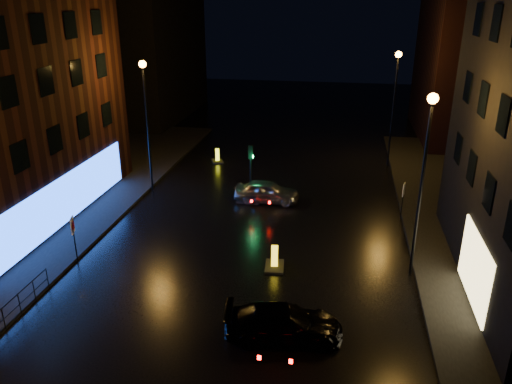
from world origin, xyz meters
TOP-DOWN VIEW (x-y plane):
  - ground at (0.00, 0.00)m, footprint 120.00×120.00m
  - pavement_left at (-14.00, 8.00)m, footprint 12.00×44.00m
  - building_far_left at (-16.00, 35.00)m, footprint 8.00×16.00m
  - building_far_right at (15.00, 32.00)m, footprint 8.00×14.00m
  - street_lamp_lfar at (-7.80, 14.00)m, footprint 0.44×0.44m
  - street_lamp_rnear at (7.80, 6.00)m, footprint 0.44×0.44m
  - street_lamp_rfar at (7.80, 22.00)m, footprint 0.44×0.44m
  - traffic_signal at (-1.20, 14.00)m, footprint 1.40×2.40m
  - guard_railing at (-8.00, -1.00)m, footprint 0.05×6.04m
  - silver_hatchback at (-0.08, 13.43)m, footprint 3.98×1.61m
  - dark_sedan at (2.60, 0.45)m, footprint 4.62×2.37m
  - bollard_near at (1.54, 5.50)m, footprint 0.98×1.38m
  - bollard_far at (-5.08, 20.64)m, footprint 1.19×1.40m
  - road_sign_left at (-7.90, 4.33)m, footprint 0.23×0.56m
  - road_sign_right at (7.90, 12.14)m, footprint 0.19×0.53m

SIDE VIEW (x-z plane):
  - ground at x=0.00m, z-range 0.00..0.00m
  - pavement_left at x=-14.00m, z-range 0.00..0.15m
  - bollard_far at x=-5.08m, z-range -0.29..0.74m
  - bollard_near at x=1.54m, z-range -0.32..0.82m
  - traffic_signal at x=-1.20m, z-range -1.22..2.23m
  - dark_sedan at x=2.60m, z-range 0.00..1.28m
  - silver_hatchback at x=-0.08m, z-range 0.00..1.35m
  - guard_railing at x=-8.00m, z-range 0.24..1.24m
  - road_sign_right at x=7.90m, z-range 0.55..2.77m
  - road_sign_left at x=-7.90m, z-range 0.59..2.95m
  - street_lamp_lfar at x=-7.80m, z-range 1.38..9.75m
  - street_lamp_rnear at x=7.80m, z-range 1.38..9.75m
  - street_lamp_rfar at x=7.80m, z-range 1.38..9.75m
  - building_far_right at x=15.00m, z-range 0.00..12.00m
  - building_far_left at x=-16.00m, z-range 0.00..14.00m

